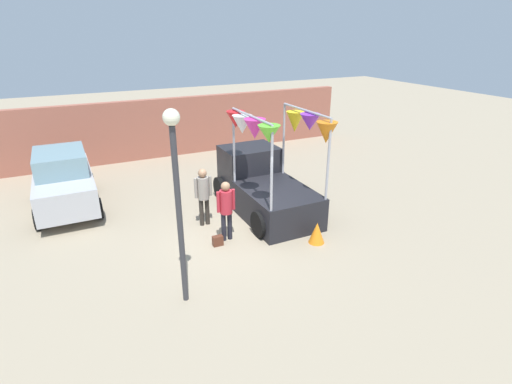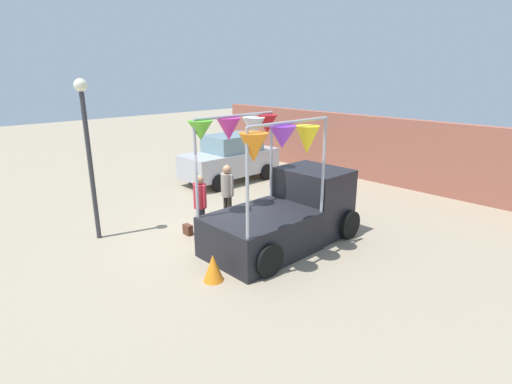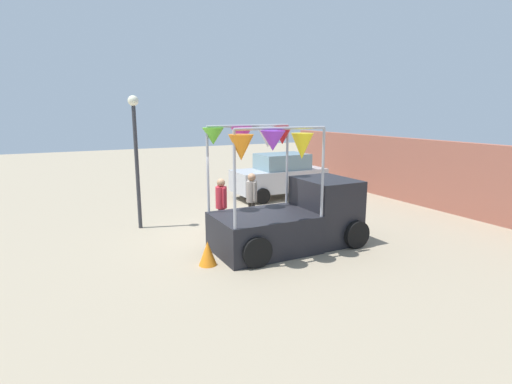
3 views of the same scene
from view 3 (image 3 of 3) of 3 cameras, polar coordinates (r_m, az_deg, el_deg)
name	(u,v)px [view 3 (image 3 of 3)]	position (r m, az deg, el deg)	size (l,w,h in m)	color
ground_plane	(235,237)	(11.98, -3.00, -6.40)	(60.00, 60.00, 0.00)	gray
vendor_truck	(295,211)	(11.04, 5.57, -2.73)	(2.55, 4.19, 3.32)	black
parked_car	(280,175)	(17.28, 3.40, 2.38)	(1.88, 4.00, 1.88)	#B7B7BC
person_customer	(221,201)	(11.98, -4.99, -1.28)	(0.53, 0.34, 1.71)	black
person_vendor	(252,195)	(12.65, -0.62, -0.40)	(0.53, 0.34, 1.76)	#2D2823
handbag	(211,228)	(12.45, -6.38, -5.08)	(0.28, 0.16, 0.28)	#592D1E
street_lamp	(136,144)	(12.90, -16.82, 6.59)	(0.32, 0.32, 4.14)	#333338
brick_boundary_wall	(432,174)	(16.75, 23.88, 2.35)	(18.00, 0.36, 2.60)	#9E5947
folded_kite_bundle_tangerine	(208,253)	(9.84, -6.92, -8.68)	(0.44, 0.44, 0.60)	orange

